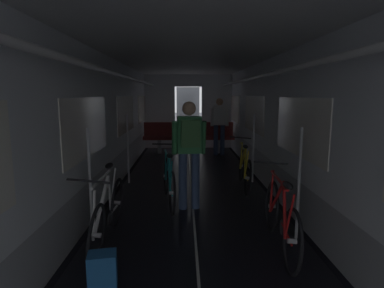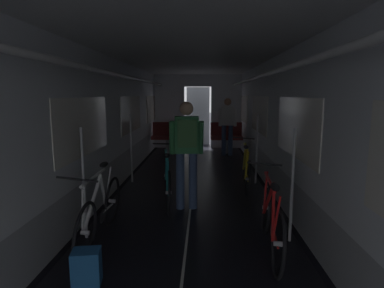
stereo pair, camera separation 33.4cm
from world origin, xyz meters
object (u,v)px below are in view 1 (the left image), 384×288
object	(u,v)px
bicycle_teal_in_aisle	(169,181)
bench_seat_far_right	(218,135)
bicycle_yellow	(244,169)
person_standing_near_bench	(219,122)
bench_seat_far_left	(159,135)
backpack_on_floor	(102,271)
bicycle_red	(281,217)
bicycle_white	(108,213)
person_cyclist_aisle	(189,146)

from	to	relation	value
bicycle_teal_in_aisle	bench_seat_far_right	bearing A→B (deg)	74.45
bicycle_yellow	person_standing_near_bench	size ratio (longest dim) A/B	1.00
bicycle_teal_in_aisle	bench_seat_far_left	bearing A→B (deg)	96.28
bench_seat_far_left	bicycle_teal_in_aisle	world-z (taller)	bench_seat_far_left
bench_seat_far_right	backpack_on_floor	xyz separation A→B (m)	(-1.80, -6.96, -0.40)
bicycle_red	backpack_on_floor	world-z (taller)	bicycle_red
bicycle_red	bicycle_teal_in_aisle	world-z (taller)	bicycle_red
bicycle_white	person_standing_near_bench	xyz separation A→B (m)	(1.96, 5.66, 0.59)
person_cyclist_aisle	bicycle_teal_in_aisle	distance (m)	0.76
person_cyclist_aisle	backpack_on_floor	bearing A→B (deg)	-112.28
bench_seat_far_left	person_cyclist_aisle	bearing A→B (deg)	-80.22
bench_seat_far_right	backpack_on_floor	size ratio (longest dim) A/B	2.89
bicycle_yellow	bench_seat_far_left	bearing A→B (deg)	116.75
bicycle_red	bicycle_teal_in_aisle	size ratio (longest dim) A/B	1.01
person_cyclist_aisle	bicycle_white	bearing A→B (deg)	-131.50
bicycle_teal_in_aisle	person_standing_near_bench	world-z (taller)	person_standing_near_bench
bicycle_white	backpack_on_floor	xyz separation A→B (m)	(0.16, -0.92, -0.21)
bench_seat_far_left	bicycle_white	bearing A→B (deg)	-91.51
bench_seat_far_right	bicycle_teal_in_aisle	xyz separation A→B (m)	(-1.29, -4.64, -0.18)
bicycle_red	person_standing_near_bench	distance (m)	5.90
bicycle_red	person_cyclist_aisle	xyz separation A→B (m)	(-1.04, 1.34, 0.63)
person_cyclist_aisle	bicycle_teal_in_aisle	bearing A→B (deg)	141.56
bicycle_yellow	bicycle_teal_in_aisle	size ratio (longest dim) A/B	1.01
bicycle_yellow	person_standing_near_bench	world-z (taller)	person_standing_near_bench
bicycle_yellow	bicycle_teal_in_aisle	world-z (taller)	bicycle_yellow
bench_seat_far_left	bicycle_yellow	size ratio (longest dim) A/B	0.58
bicycle_white	person_standing_near_bench	distance (m)	6.02
person_cyclist_aisle	person_standing_near_bench	world-z (taller)	same
person_standing_near_bench	backpack_on_floor	distance (m)	6.87
bench_seat_far_left	person_cyclist_aisle	xyz separation A→B (m)	(0.84, -4.90, 0.45)
bicycle_teal_in_aisle	backpack_on_floor	bearing A→B (deg)	-102.33
bench_seat_far_right	person_cyclist_aisle	xyz separation A→B (m)	(-0.96, -4.90, 0.45)
bench_seat_far_right	bicycle_yellow	xyz separation A→B (m)	(0.12, -3.81, -0.18)
bicycle_yellow	bicycle_red	world-z (taller)	bicycle_yellow
bench_seat_far_left	bicycle_red	xyz separation A→B (m)	(1.88, -6.24, -0.18)
person_standing_near_bench	bicycle_white	bearing A→B (deg)	-109.12
person_cyclist_aisle	backpack_on_floor	size ratio (longest dim) A/B	4.96
bench_seat_far_right	bicycle_white	bearing A→B (deg)	-107.98
bench_seat_far_left	bicycle_yellow	xyz separation A→B (m)	(1.92, -3.81, -0.18)
bicycle_red	person_standing_near_bench	xyz separation A→B (m)	(-0.08, 5.87, 0.59)
bicycle_teal_in_aisle	person_standing_near_bench	distance (m)	4.49
bench_seat_far_right	person_cyclist_aisle	size ratio (longest dim) A/B	0.58
bench_seat_far_left	bicycle_teal_in_aisle	size ratio (longest dim) A/B	0.58
bench_seat_far_right	bicycle_teal_in_aisle	world-z (taller)	bench_seat_far_right
bench_seat_far_left	bicycle_red	distance (m)	6.52
bench_seat_far_right	person_standing_near_bench	distance (m)	0.55
bicycle_white	person_cyclist_aisle	xyz separation A→B (m)	(1.00, 1.13, 0.63)
bicycle_red	person_cyclist_aisle	world-z (taller)	person_cyclist_aisle
bicycle_red	backpack_on_floor	xyz separation A→B (m)	(-1.88, -0.72, -0.21)
bicycle_teal_in_aisle	bicycle_red	bearing A→B (deg)	-49.51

